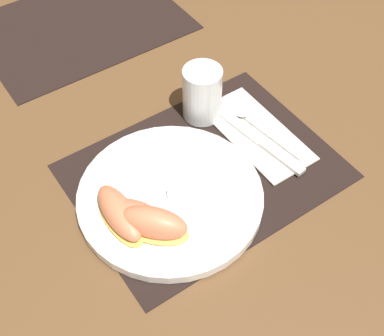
{
  "coord_description": "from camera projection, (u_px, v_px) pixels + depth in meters",
  "views": [
    {
      "loc": [
        -0.32,
        -0.43,
        0.66
      ],
      "look_at": [
        -0.02,
        0.0,
        0.02
      ],
      "focal_mm": 50.0,
      "sensor_mm": 36.0,
      "label": 1
    }
  ],
  "objects": [
    {
      "name": "juice_glass",
      "position": [
        202.0,
        96.0,
        0.89
      ],
      "size": [
        0.07,
        0.07,
        0.1
      ],
      "color": "silver",
      "rests_on": "placemat"
    },
    {
      "name": "citrus_wedge_1",
      "position": [
        140.0,
        219.0,
        0.75
      ],
      "size": [
        0.09,
        0.11,
        0.04
      ],
      "color": "#F7C656",
      "rests_on": "plate"
    },
    {
      "name": "placemat",
      "position": [
        205.0,
        171.0,
        0.85
      ],
      "size": [
        0.4,
        0.3,
        0.0
      ],
      "color": "black",
      "rests_on": "ground_plane"
    },
    {
      "name": "knife",
      "position": [
        256.0,
        138.0,
        0.88
      ],
      "size": [
        0.05,
        0.21,
        0.01
      ],
      "color": "silver",
      "rests_on": "napkin"
    },
    {
      "name": "spoon",
      "position": [
        245.0,
        115.0,
        0.91
      ],
      "size": [
        0.05,
        0.19,
        0.01
      ],
      "color": "silver",
      "rests_on": "napkin"
    },
    {
      "name": "fork",
      "position": [
        172.0,
        194.0,
        0.79
      ],
      "size": [
        0.18,
        0.1,
        0.0
      ],
      "color": "silver",
      "rests_on": "plate"
    },
    {
      "name": "citrus_wedge_0",
      "position": [
        120.0,
        214.0,
        0.75
      ],
      "size": [
        0.05,
        0.11,
        0.04
      ],
      "color": "#F7C656",
      "rests_on": "plate"
    },
    {
      "name": "placemat_far",
      "position": [
        81.0,
        24.0,
        1.09
      ],
      "size": [
        0.4,
        0.3,
        0.0
      ],
      "color": "black",
      "rests_on": "ground_plane"
    },
    {
      "name": "plate",
      "position": [
        170.0,
        197.0,
        0.8
      ],
      "size": [
        0.28,
        0.28,
        0.02
      ],
      "color": "white",
      "rests_on": "placemat"
    },
    {
      "name": "citrus_wedge_2",
      "position": [
        153.0,
        224.0,
        0.74
      ],
      "size": [
        0.1,
        0.11,
        0.05
      ],
      "color": "#F7C656",
      "rests_on": "plate"
    },
    {
      "name": "ground_plane",
      "position": [
        205.0,
        172.0,
        0.85
      ],
      "size": [
        3.0,
        3.0,
        0.0
      ],
      "primitive_type": "plane",
      "color": "brown"
    },
    {
      "name": "napkin",
      "position": [
        257.0,
        133.0,
        0.89
      ],
      "size": [
        0.1,
        0.2,
        0.0
      ],
      "color": "silver",
      "rests_on": "placemat"
    }
  ]
}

